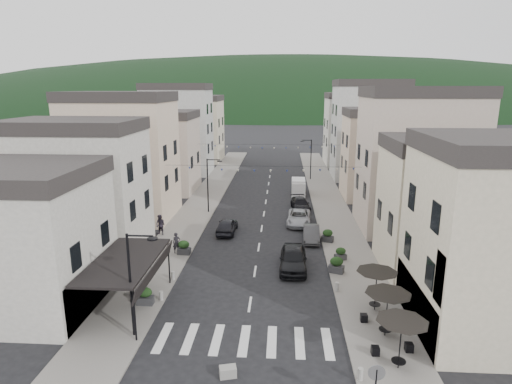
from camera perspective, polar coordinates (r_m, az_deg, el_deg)
ground at (r=22.96m, az=-2.06°, el=-21.89°), size 700.00×700.00×0.00m
sidewalk_left at (r=53.13m, az=-6.75°, el=-0.84°), size 4.00×76.00×0.12m
sidewalk_right at (r=52.58m, az=9.56°, el=-1.09°), size 4.00×76.00×0.12m
hill_backdrop at (r=318.84m, az=3.31°, el=11.36°), size 640.00×360.00×70.00m
boutique_awning at (r=27.29m, az=-16.56°, el=-8.93°), size 3.77×7.50×3.28m
buildings_row_left at (r=59.11m, az=-12.65°, el=6.39°), size 10.20×54.16×14.00m
buildings_row_right at (r=57.01m, az=16.40°, el=6.11°), size 10.20×54.16×14.50m
cafe_terrace at (r=24.72m, az=17.16°, el=-13.38°), size 2.50×8.10×2.53m
streetlamp_left_near at (r=24.01m, az=-15.85°, el=-10.57°), size 1.70×0.56×6.00m
streetlamp_left_far at (r=46.25m, az=-6.14°, el=1.62°), size 1.70×0.56×6.00m
streetlamp_right_far at (r=63.42m, az=7.10°, el=4.90°), size 1.70×0.56×6.00m
traffic_sign at (r=19.31m, az=15.70°, el=-23.20°), size 0.70×0.07×2.70m
bollards at (r=27.40m, az=-0.91°, el=-14.46°), size 11.66×10.26×0.60m
bunting_near at (r=41.33m, az=0.86°, el=3.00°), size 19.00×0.28×0.62m
bunting_far at (r=57.12m, az=1.63°, el=6.00°), size 19.00×0.28×0.62m
parked_car_a at (r=32.71m, az=4.98°, el=-8.81°), size 2.12×5.04×1.70m
parked_car_b at (r=38.74m, az=7.38°, el=-5.50°), size 1.56×4.10×1.33m
parked_car_c at (r=43.16m, az=5.73°, el=-3.40°), size 2.63×5.10×1.38m
parked_car_d at (r=48.19m, az=5.94°, el=-1.61°), size 2.37×4.70×1.31m
parked_car_e at (r=40.48m, az=-3.91°, el=-4.48°), size 1.82×4.28×1.44m
delivery_van at (r=55.16m, az=5.67°, el=0.76°), size 1.80×4.36×2.07m
pedestrian_a at (r=35.87m, az=-10.55°, el=-6.69°), size 0.74×0.63×1.72m
pedestrian_b at (r=40.38m, az=-12.62°, el=-4.31°), size 1.13×1.01×1.91m
concrete_block_a at (r=22.06m, az=-3.76°, el=-22.80°), size 0.90×0.68×0.50m
planter_la at (r=28.41m, az=-14.57°, el=-13.27°), size 1.04×0.59×1.14m
planter_lb at (r=35.62m, az=-9.59°, el=-7.30°), size 1.08×0.64×1.17m
planter_ra at (r=34.72m, az=11.22°, el=-8.09°), size 1.02×0.80×1.01m
planter_rb at (r=32.36m, az=10.67°, el=-9.53°), size 1.24×0.97×1.22m
planter_rc at (r=38.39m, az=9.52°, el=-5.76°), size 1.15×0.90×1.13m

